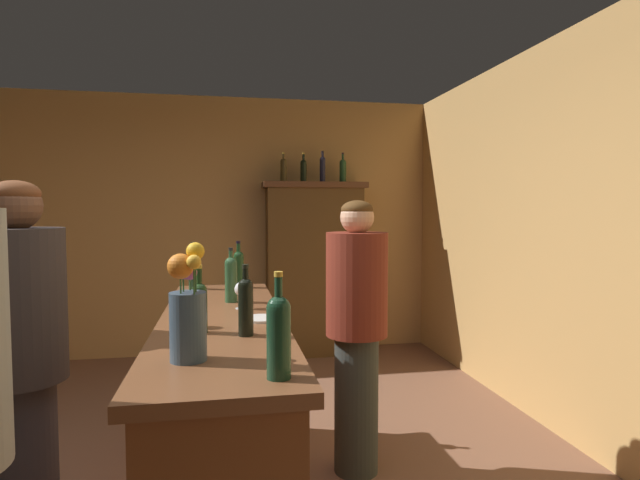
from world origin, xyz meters
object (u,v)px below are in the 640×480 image
object	(u,v)px
display_bottle_midleft	(304,169)
display_bottle_center	(323,168)
wine_bottle_rose	(193,269)
display_bottle_left	(283,169)
wine_glass_front	(185,305)
bartender	(357,325)
patron_tall	(21,360)
wine_bottle_pinot	(231,277)
wine_bottle_malbec	(279,333)
wine_bottle_chardonnay	(239,267)
bar_counter	(223,417)
display_bottle_midright	(343,170)
cheese_plate	(261,319)
display_cabinet	(314,265)
wine_bottle_syrah	(246,303)
wine_glass_mid	(241,290)
wine_bottle_riesling	(200,305)
flower_arrangement	(188,311)

from	to	relation	value
display_bottle_midleft	display_bottle_center	size ratio (longest dim) A/B	0.93
wine_bottle_rose	display_bottle_left	world-z (taller)	display_bottle_left
wine_glass_front	bartender	world-z (taller)	bartender
patron_tall	wine_bottle_pinot	bearing A→B (deg)	20.53
display_bottle_midleft	bartender	xyz separation A→B (m)	(-0.07, -2.46, -1.08)
wine_bottle_pinot	wine_bottle_malbec	bearing A→B (deg)	-84.65
wine_bottle_chardonnay	bar_counter	bearing A→B (deg)	-96.46
bar_counter	display_bottle_midright	bearing A→B (deg)	65.77
cheese_plate	display_cabinet	bearing A→B (deg)	75.19
display_cabinet	patron_tall	xyz separation A→B (m)	(-1.77, -3.00, -0.04)
wine_bottle_syrah	bartender	size ratio (longest dim) A/B	0.19
wine_bottle_rose	wine_glass_mid	bearing A→B (deg)	-68.80
wine_bottle_pinot	wine_bottle_rose	xyz separation A→B (m)	(-0.24, 0.53, -0.01)
display_cabinet	wine_bottle_rose	size ratio (longest dim) A/B	5.82
wine_bottle_rose	wine_glass_front	size ratio (longest dim) A/B	2.25
bar_counter	patron_tall	size ratio (longest dim) A/B	1.34
wine_bottle_riesling	display_bottle_midleft	xyz separation A→B (m)	(0.92, 3.08, 0.82)
wine_bottle_riesling	display_bottle_midright	world-z (taller)	display_bottle_midright
wine_bottle_malbec	bartender	world-z (taller)	bartender
cheese_plate	wine_bottle_malbec	bearing A→B (deg)	-90.35
display_bottle_left	wine_bottle_riesling	bearing A→B (deg)	-103.02
display_cabinet	display_bottle_midright	distance (m)	1.05
bar_counter	bartender	xyz separation A→B (m)	(0.76, 0.32, 0.36)
wine_glass_front	display_bottle_midright	size ratio (longest dim) A/B	0.44
wine_bottle_syrah	cheese_plate	world-z (taller)	wine_bottle_syrah
wine_bottle_riesling	bartender	distance (m)	1.09
wine_bottle_pinot	display_bottle_midright	bearing A→B (deg)	63.11
wine_bottle_malbec	wine_bottle_rose	size ratio (longest dim) A/B	1.07
flower_arrangement	display_bottle_left	bearing A→B (deg)	78.13
display_cabinet	wine_bottle_pinot	xyz separation A→B (m)	(-0.89, -2.36, 0.20)
display_bottle_midright	bartender	size ratio (longest dim) A/B	0.20
display_bottle_midleft	flower_arrangement	bearing A→B (deg)	-105.11
wine_bottle_pinot	display_bottle_left	size ratio (longest dim) A/B	1.02
wine_bottle_malbec	patron_tall	xyz separation A→B (m)	(-1.00, 0.73, -0.24)
wine_glass_mid	bartender	distance (m)	0.71
bar_counter	wine_bottle_pinot	size ratio (longest dim) A/B	7.12
wine_bottle_chardonnay	display_bottle_center	distance (m)	2.20
flower_arrangement	wine_bottle_malbec	bearing A→B (deg)	-39.72
wine_bottle_syrah	display_bottle_left	distance (m)	3.31
display_bottle_center	display_bottle_midleft	bearing A→B (deg)	180.00
bar_counter	bartender	distance (m)	0.90
display_cabinet	cheese_plate	xyz separation A→B (m)	(-0.76, -2.87, 0.07)
wine_glass_front	cheese_plate	xyz separation A→B (m)	(0.34, 0.09, -0.09)
wine_bottle_malbec	cheese_plate	xyz separation A→B (m)	(0.01, 0.86, -0.14)
display_cabinet	flower_arrangement	size ratio (longest dim) A/B	4.40
wine_bottle_chardonnay	display_bottle_left	world-z (taller)	display_bottle_left
wine_bottle_rose	wine_bottle_chardonnay	distance (m)	0.30
display_bottle_midleft	display_bottle_center	xyz separation A→B (m)	(0.20, 0.00, 0.02)
display_cabinet	wine_bottle_rose	bearing A→B (deg)	-121.73
bar_counter	flower_arrangement	bearing A→B (deg)	-98.87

